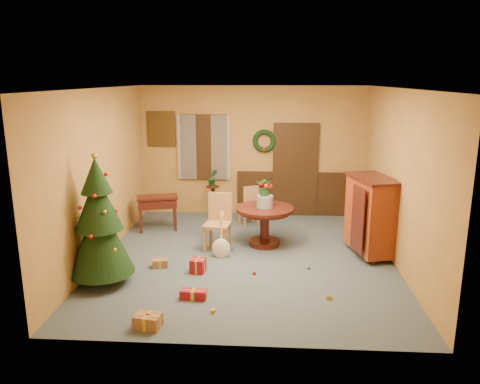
# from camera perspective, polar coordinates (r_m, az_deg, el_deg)

# --- Properties ---
(room_envelope) EXTENTS (5.50, 5.50, 5.50)m
(room_envelope) POSITION_cam_1_polar(r_m,az_deg,el_deg) (10.53, 2.69, 3.10)
(room_envelope) COLOR #394653
(room_envelope) RESTS_ON ground
(dining_table) EXTENTS (1.07, 1.07, 0.74)m
(dining_table) POSITION_cam_1_polar(r_m,az_deg,el_deg) (8.71, 3.03, -3.27)
(dining_table) COLOR black
(dining_table) RESTS_ON floor
(urn) EXTENTS (0.30, 0.30, 0.22)m
(urn) POSITION_cam_1_polar(r_m,az_deg,el_deg) (8.62, 3.06, -1.16)
(urn) COLOR slate
(urn) RESTS_ON dining_table
(centerpiece_plant) EXTENTS (0.33, 0.29, 0.37)m
(centerpiece_plant) POSITION_cam_1_polar(r_m,az_deg,el_deg) (8.54, 3.08, 0.77)
(centerpiece_plant) COLOR #1E4C23
(centerpiece_plant) RESTS_ON urn
(chair_near) EXTENTS (0.51, 0.51, 1.03)m
(chair_near) POSITION_cam_1_polar(r_m,az_deg,el_deg) (8.53, -2.64, -3.39)
(chair_near) COLOR #A17240
(chair_near) RESTS_ON floor
(chair_far) EXTENTS (0.51, 0.51, 0.88)m
(chair_far) POSITION_cam_1_polar(r_m,az_deg,el_deg) (9.86, 1.24, -1.48)
(chair_far) COLOR #A17240
(chair_far) RESTS_ON floor
(guitar) EXTENTS (0.37, 0.52, 0.75)m
(guitar) POSITION_cam_1_polar(r_m,az_deg,el_deg) (8.16, -2.35, -5.42)
(guitar) COLOR #EEDDC6
(guitar) RESTS_ON floor
(plant_stand) EXTENTS (0.29, 0.29, 0.75)m
(plant_stand) POSITION_cam_1_polar(r_m,az_deg,el_deg) (10.32, -3.30, -0.81)
(plant_stand) COLOR black
(plant_stand) RESTS_ON floor
(stand_plant) EXTENTS (0.25, 0.23, 0.38)m
(stand_plant) POSITION_cam_1_polar(r_m,az_deg,el_deg) (10.21, -3.34, 1.77)
(stand_plant) COLOR #19471E
(stand_plant) RESTS_ON plant_stand
(christmas_tree) EXTENTS (0.98, 0.98, 2.02)m
(christmas_tree) POSITION_cam_1_polar(r_m,az_deg,el_deg) (7.29, -16.79, -3.67)
(christmas_tree) COLOR #382111
(christmas_tree) RESTS_ON floor
(writing_desk) EXTENTS (0.90, 0.61, 0.73)m
(writing_desk) POSITION_cam_1_polar(r_m,az_deg,el_deg) (9.68, -10.04, -1.52)
(writing_desk) COLOR black
(writing_desk) RESTS_ON floor
(sideboard) EXTENTS (0.83, 1.21, 1.41)m
(sideboard) POSITION_cam_1_polar(r_m,az_deg,el_deg) (8.47, 15.65, -2.58)
(sideboard) COLOR #501909
(sideboard) RESTS_ON floor
(gift_a) EXTENTS (0.36, 0.29, 0.18)m
(gift_a) POSITION_cam_1_polar(r_m,az_deg,el_deg) (6.22, -11.17, -15.16)
(gift_a) COLOR brown
(gift_a) RESTS_ON floor
(gift_b) EXTENTS (0.25, 0.25, 0.23)m
(gift_b) POSITION_cam_1_polar(r_m,az_deg,el_deg) (7.68, -5.15, -8.92)
(gift_b) COLOR maroon
(gift_b) RESTS_ON floor
(gift_c) EXTENTS (0.28, 0.23, 0.14)m
(gift_c) POSITION_cam_1_polar(r_m,az_deg,el_deg) (7.97, -9.72, -8.55)
(gift_c) COLOR brown
(gift_c) RESTS_ON floor
(gift_d) EXTENTS (0.38, 0.18, 0.13)m
(gift_d) POSITION_cam_1_polar(r_m,az_deg,el_deg) (6.85, -5.70, -12.31)
(gift_d) COLOR maroon
(gift_d) RESTS_ON floor
(toy_a) EXTENTS (0.09, 0.07, 0.05)m
(toy_a) POSITION_cam_1_polar(r_m,az_deg,el_deg) (8.57, -1.14, -7.02)
(toy_a) COLOR #23549A
(toy_a) RESTS_ON floor
(toy_b) EXTENTS (0.06, 0.06, 0.06)m
(toy_b) POSITION_cam_1_polar(r_m,az_deg,el_deg) (7.87, 8.37, -9.07)
(toy_b) COLOR green
(toy_b) RESTS_ON floor
(toy_c) EXTENTS (0.07, 0.09, 0.05)m
(toy_c) POSITION_cam_1_polar(r_m,az_deg,el_deg) (6.48, -3.28, -14.25)
(toy_c) COLOR #B68A22
(toy_c) RESTS_ON floor
(toy_d) EXTENTS (0.06, 0.06, 0.06)m
(toy_d) POSITION_cam_1_polar(r_m,az_deg,el_deg) (7.59, 1.75, -9.80)
(toy_d) COLOR red
(toy_d) RESTS_ON floor
(toy_e) EXTENTS (0.08, 0.06, 0.05)m
(toy_e) POSITION_cam_1_polar(r_m,az_deg,el_deg) (6.93, 10.79, -12.54)
(toy_e) COLOR gold
(toy_e) RESTS_ON floor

